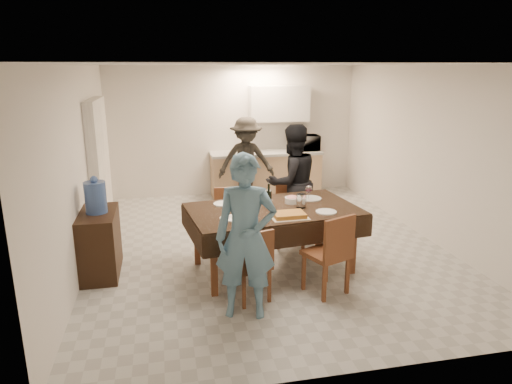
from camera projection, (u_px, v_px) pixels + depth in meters
floor at (267, 245)px, 6.78m from camera, size 5.00×6.00×0.02m
ceiling at (268, 64)px, 6.09m from camera, size 5.00×6.00×0.02m
wall_back at (234, 131)px, 9.26m from camera, size 5.00×0.02×2.60m
wall_front at (353, 233)px, 3.60m from camera, size 5.00×0.02×2.60m
wall_left at (81, 167)px, 5.94m from camera, size 0.02×6.00×2.60m
wall_right at (427, 153)px, 6.92m from camera, size 0.02×6.00×2.60m
stub_partition at (100, 167)px, 7.16m from camera, size 0.15×1.40×2.10m
kitchen_base_cabinet at (266, 175)px, 9.31m from camera, size 2.20×0.60×0.86m
kitchen_worktop at (266, 153)px, 9.19m from camera, size 2.24×0.64×0.05m
upper_cabinet at (279, 104)px, 9.12m from camera, size 1.20×0.34×0.70m
dining_table at (273, 211)px, 5.81m from camera, size 2.26×1.50×0.83m
chair_near_left at (251, 259)px, 5.01m from camera, size 0.49×0.50×0.47m
chair_near_right at (329, 247)px, 5.16m from camera, size 0.58×0.59×0.53m
chair_far_left at (231, 216)px, 6.42m from camera, size 0.41×0.41×0.48m
chair_far_right at (292, 209)px, 6.58m from camera, size 0.53×0.53×0.52m
console at (100, 243)px, 5.77m from camera, size 0.44×0.89×0.82m
water_jug at (96, 197)px, 5.61m from camera, size 0.26×0.26×0.39m
wine_bottle at (269, 195)px, 5.80m from camera, size 0.08×0.08×0.32m
water_pitcher at (301, 201)px, 5.80m from camera, size 0.12×0.12×0.18m
savoury_tart at (289, 215)px, 5.46m from camera, size 0.45×0.34×0.06m
salad_bowl at (292, 200)px, 6.02m from camera, size 0.19×0.19×0.08m
mushroom_dish at (265, 201)px, 6.05m from camera, size 0.19×0.19×0.03m
wine_glass_a at (234, 210)px, 5.43m from camera, size 0.08×0.08×0.19m
wine_glass_b at (309, 193)px, 6.12m from camera, size 0.09×0.09×0.21m
wine_glass_c at (253, 196)px, 6.02m from camera, size 0.08×0.08×0.18m
plate_near_left at (230, 218)px, 5.40m from camera, size 0.26×0.26×0.01m
plate_near_right at (326, 212)px, 5.64m from camera, size 0.26×0.26×0.01m
plate_far_left at (223, 204)px, 5.97m from camera, size 0.26×0.26×0.02m
plate_far_right at (311, 198)px, 6.20m from camera, size 0.29×0.29×0.02m
microwave at (305, 143)px, 9.30m from camera, size 0.56×0.38×0.31m
person_near at (246, 237)px, 4.69m from camera, size 0.72×0.56×1.75m
person_far at (292, 182)px, 6.89m from camera, size 1.00×0.87×1.76m
person_kitchen at (246, 161)px, 8.68m from camera, size 1.07×0.62×1.66m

